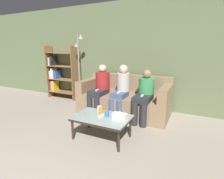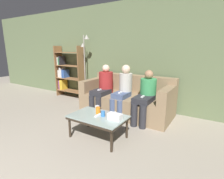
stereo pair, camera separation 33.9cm
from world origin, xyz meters
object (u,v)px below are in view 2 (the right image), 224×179
couch (127,100)px  game_remote (98,115)px  cup_far_center (98,110)px  standing_lamp (85,62)px  tissue_box (115,116)px  bookshelf (67,73)px  coffee_table (98,118)px  seated_person_mid_left (123,90)px  seated_person_left_end (103,87)px  seated_person_mid_right (146,95)px  cup_near_left (97,108)px  cup_near_right (103,114)px

couch → game_remote: (0.11, -1.30, 0.08)m
cup_far_center → standing_lamp: size_ratio=0.06×
cup_far_center → tissue_box: (0.38, -0.07, -0.01)m
tissue_box → bookshelf: size_ratio=0.14×
coffee_table → tissue_box: bearing=3.2°
cup_far_center → seated_person_mid_left: seated_person_mid_left is taller
seated_person_left_end → seated_person_mid_right: 1.05m
coffee_table → cup_near_left: size_ratio=8.94×
cup_near_right → seated_person_mid_right: size_ratio=0.09×
cup_near_right → cup_near_left: bearing=147.5°
bookshelf → seated_person_mid_left: bearing=-13.5°
cup_near_right → standing_lamp: 2.26m
couch → bookshelf: bearing=171.9°
couch → seated_person_left_end: 0.63m
cup_near_right → couch: bearing=98.8°
coffee_table → cup_far_center: (-0.06, 0.08, 0.10)m
game_remote → couch: bearing=95.0°
standing_lamp → seated_person_left_end: size_ratio=1.64×
tissue_box → coffee_table: bearing=-176.8°
coffee_table → cup_near_right: (0.08, 0.03, 0.09)m
cup_near_left → tissue_box: size_ratio=0.47×
game_remote → seated_person_left_end: size_ratio=0.13×
tissue_box → seated_person_mid_left: seated_person_mid_left is taller
coffee_table → cup_near_left: bearing=129.5°
cup_near_left → bookshelf: (-2.22, 1.45, 0.30)m
couch → standing_lamp: bearing=172.7°
coffee_table → cup_near_right: bearing=18.0°
seated_person_mid_left → game_remote: bearing=-84.0°
standing_lamp → seated_person_mid_right: 2.03m
cup_far_center → standing_lamp: standing_lamp is taller
tissue_box → seated_person_left_end: bearing=131.9°
bookshelf → seated_person_mid_right: bookshelf is taller
game_remote → seated_person_mid_left: 1.11m
standing_lamp → tissue_box: bearing=-38.8°
game_remote → seated_person_mid_right: bearing=68.9°
coffee_table → cup_near_right: 0.12m
cup_near_left → cup_near_right: size_ratio=1.15×
tissue_box → game_remote: 0.32m
coffee_table → couch: bearing=95.0°
tissue_box → seated_person_left_end: size_ratio=0.20×
coffee_table → bookshelf: (-2.36, 1.62, 0.39)m
coffee_table → game_remote: (-0.00, -0.00, 0.05)m
cup_near_right → coffee_table: bearing=-162.0°
standing_lamp → seated_person_mid_right: size_ratio=1.73×
tissue_box → bookshelf: bearing=149.1°
tissue_box → game_remote: tissue_box is taller
cup_far_center → seated_person_left_end: (-0.58, 1.00, 0.15)m
cup_far_center → tissue_box: size_ratio=0.53×
couch → bookshelf: 2.31m
cup_near_left → standing_lamp: size_ratio=0.06×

